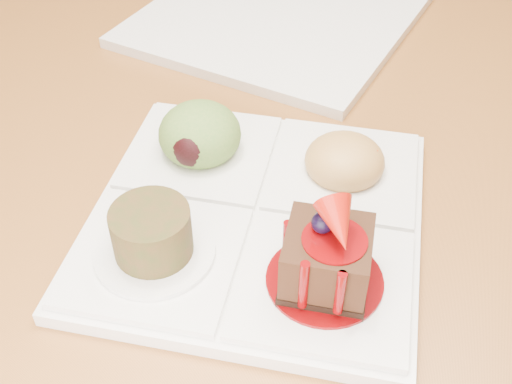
# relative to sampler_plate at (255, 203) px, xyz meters

# --- Properties ---
(ground) EXTENTS (6.00, 6.00, 0.00)m
(ground) POSITION_rel_sampler_plate_xyz_m (0.03, 0.58, -0.77)
(ground) COLOR brown
(sampler_plate) EXTENTS (0.27, 0.27, 0.10)m
(sampler_plate) POSITION_rel_sampler_plate_xyz_m (0.00, 0.00, 0.00)
(sampler_plate) COLOR white
(sampler_plate) RESTS_ON dining_table
(second_plate) EXTENTS (0.35, 0.35, 0.01)m
(second_plate) POSITION_rel_sampler_plate_xyz_m (-0.06, 0.33, -0.01)
(second_plate) COLOR white
(second_plate) RESTS_ON dining_table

